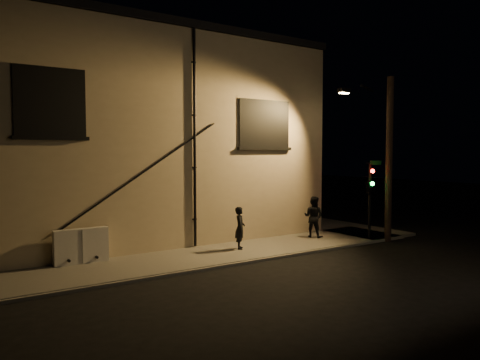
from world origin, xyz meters
TOP-DOWN VIEW (x-y plane):
  - ground at (0.00, 0.00)m, footprint 90.00×90.00m
  - sidewalk at (1.22, 4.39)m, footprint 21.00×16.00m
  - building at (-3.00, 8.99)m, footprint 16.20×12.23m
  - utility_cabinet at (-6.21, 2.70)m, footprint 1.76×0.30m
  - pedestrian_a at (-0.57, 1.64)m, footprint 0.65×0.70m
  - pedestrian_b at (3.45, 1.88)m, footprint 0.98×1.07m
  - traffic_signal at (5.10, 0.29)m, footprint 1.30×1.95m
  - streetlamp_pole at (5.73, -0.07)m, footprint 2.02×1.38m

SIDE VIEW (x-z plane):
  - ground at x=0.00m, z-range 0.00..0.00m
  - sidewalk at x=1.22m, z-range 0.00..0.12m
  - utility_cabinet at x=-6.21m, z-range 0.12..1.27m
  - pedestrian_a at x=-0.57m, z-range 0.12..1.72m
  - pedestrian_b at x=3.45m, z-range 0.12..1.89m
  - traffic_signal at x=5.10m, z-range 0.69..3.99m
  - streetlamp_pole at x=5.73m, z-range 0.23..7.18m
  - building at x=-3.00m, z-range 0.00..8.80m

